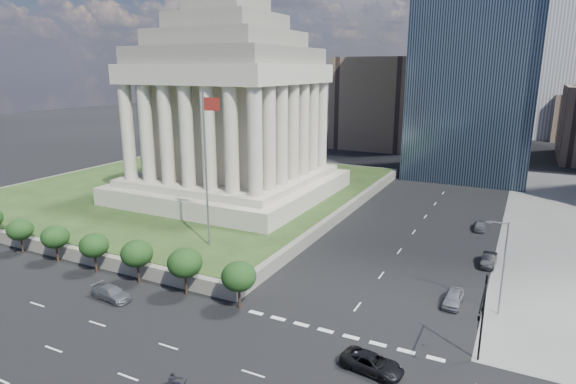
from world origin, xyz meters
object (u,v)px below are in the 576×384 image
Objects in this scene: street_lamp_north at (502,263)px; parked_sedan_near at (453,298)px; parked_sedan_far at (480,226)px; war_memorial at (229,87)px; flagpole at (207,162)px; pickup_truck at (372,363)px; parked_sedan_mid at (489,260)px; suv_grey at (111,293)px; traffic_signal_ne at (482,315)px; motorcycle_trail at (172,384)px.

parked_sedan_near is (-4.33, 0.10, -4.88)m from street_lamp_north.
parked_sedan_far is at bearing 98.94° from street_lamp_north.
war_memorial is 28.16m from flagpole.
pickup_truck reaches higher than parked_sedan_far.
suv_grey is at bearing -140.07° from parked_sedan_mid.
suv_grey is 46.20m from parked_sedan_mid.
war_memorial is 54.92m from street_lamp_north.
flagpole is 36.69m from traffic_signal_ne.
street_lamp_north is at bearing 1.63° from flagpole.
pickup_truck is 42.93m from parked_sedan_far.
parked_sedan_near is 0.97× the size of parked_sedan_mid.
motorcycle_trail is at bearing -115.82° from suv_grey.
war_memorial is at bearing -179.25° from parked_sedan_far.
traffic_signal_ne is at bearing -79.05° from suv_grey.
parked_sedan_mid reaches higher than suv_grey.
parked_sedan_mid is at bearing -47.11° from suv_grey.
traffic_signal_ne is 39.23m from parked_sedan_far.
parked_sedan_mid is 43.11m from motorcycle_trail.
traffic_signal_ne is at bearing -86.04° from parked_sedan_mid.
flagpole reaches higher than street_lamp_north.
pickup_truck is at bearing -153.33° from traffic_signal_ne.
parked_sedan_far is (0.00, 27.41, -0.07)m from parked_sedan_near.
parked_sedan_far is (-3.50, 38.81, -4.54)m from traffic_signal_ne.
war_memorial is 60.00m from traffic_signal_ne.
war_memorial is 8.55× the size of parked_sedan_near.
motorcycle_trail is at bearing -60.61° from flagpole.
motorcycle_trail is at bearing -61.84° from war_memorial.
parked_sedan_near reaches higher than pickup_truck.
flagpole is at bearing -142.47° from parked_sedan_far.
flagpole is (12.17, -24.00, -8.29)m from war_memorial.
traffic_signal_ne is 1.50× the size of pickup_truck.
traffic_signal_ne is 2.98× the size of motorcycle_trail.
parked_sedan_near is at bearing 178.70° from street_lamp_north.
flagpole is 4.27× the size of parked_sedan_mid.
parked_sedan_near is 1.10× the size of parked_sedan_far.
parked_sedan_near is (4.27, 15.31, 0.04)m from pickup_truck.
street_lamp_north reaches higher than parked_sedan_near.
motorcycle_trail reaches higher than suv_grey.
parked_sedan_mid is 14.55m from parked_sedan_far.
war_memorial is 47.93m from parked_sedan_far.
street_lamp_north is 1.99× the size of suv_grey.
flagpole is at bearing -178.37° from street_lamp_north.
motorcycle_trail is (-19.72, -38.34, 0.23)m from parked_sedan_mid.
traffic_signal_ne reaches higher than parked_sedan_far.
traffic_signal_ne is 11.34m from street_lamp_north.
flagpole is 38.26m from parked_sedan_mid.
pickup_truck is at bearing -101.80° from parked_sedan_mid.
street_lamp_north reaches higher than parked_sedan_far.
parked_sedan_near is (30.83, 1.10, -12.34)m from flagpole.
parked_sedan_near is at bearing -60.67° from suv_grey.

